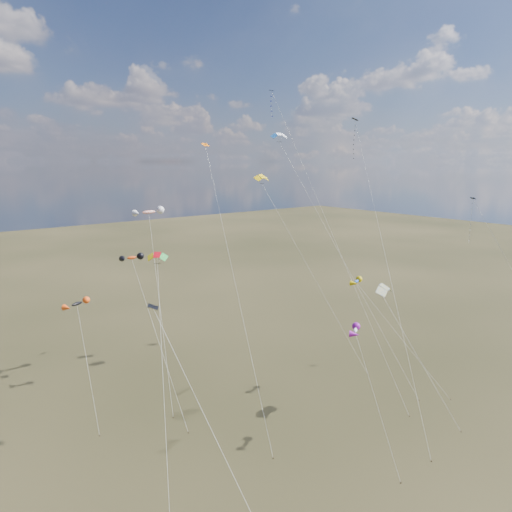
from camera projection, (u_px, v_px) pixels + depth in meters
ground at (368, 473)px, 45.14m from camera, size 400.00×400.00×0.00m
diamond_black_high at (358, 153)px, 70.35m from camera, size 19.09×28.11×36.96m
diamond_navy_tall at (283, 130)px, 66.50m from camera, size 0.95×27.13×40.63m
diamond_black_mid at (191, 386)px, 34.46m from camera, size 2.89×17.18×18.96m
diamond_navy_right at (475, 227)px, 65.77m from camera, size 5.96×14.47×25.20m
diamond_orange_center at (223, 224)px, 56.58m from camera, size 6.43×21.83×32.65m
parafoil_yellow at (263, 178)px, 65.36m from camera, size 9.87×14.44×28.73m
parafoil_blue_white at (280, 136)px, 66.99m from camera, size 5.63×24.16×34.78m
parafoil_striped at (385, 287)px, 53.69m from camera, size 5.06×10.35×16.50m
parafoil_tricolor at (157, 256)px, 46.80m from camera, size 7.84×15.15×21.34m
novelty_black_orange at (77, 304)px, 54.48m from camera, size 3.33×8.44×14.01m
novelty_orange_black at (132, 258)px, 60.23m from camera, size 2.68×15.91×18.30m
novelty_white_purple at (355, 331)px, 47.84m from camera, size 2.83×8.69×13.33m
novelty_redwhite_stripe at (149, 212)px, 64.43m from camera, size 7.05×15.56×23.88m
novelty_blue_yellow at (357, 282)px, 59.37m from camera, size 8.44×11.11×15.41m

